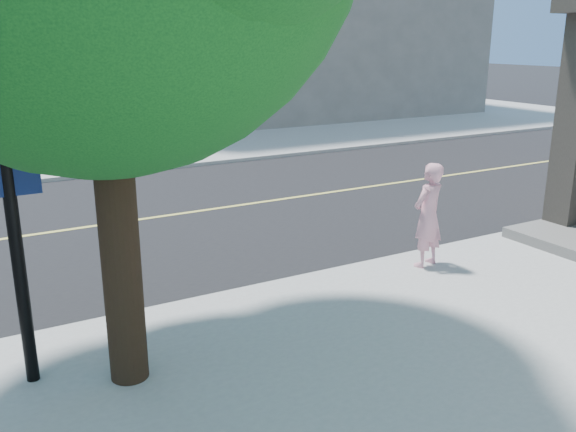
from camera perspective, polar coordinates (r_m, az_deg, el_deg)
ground at (r=8.40m, az=-25.08°, el=-10.98°), size 140.00×140.00×0.00m
sidewalk_ne at (r=32.37m, az=-4.23°, el=9.87°), size 29.00×25.00×0.12m
man_on_phone at (r=9.86m, az=12.84°, el=0.08°), size 0.69×0.54×1.66m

